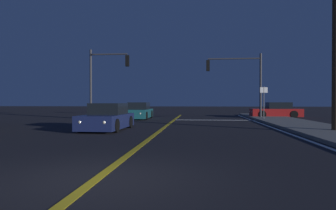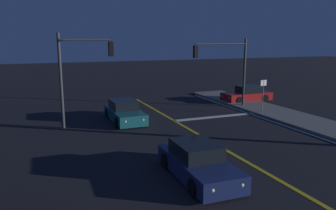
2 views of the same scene
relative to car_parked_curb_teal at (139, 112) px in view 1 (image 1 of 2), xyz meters
The scene contains 11 objects.
ground_plane 20.24m from the car_parked_curb_teal, 81.38° to the right, with size 160.00×160.00×0.00m, color black.
sidewalk_right 14.62m from the car_parked_curb_teal, 42.66° to the right, with size 3.20×36.35×0.15m, color slate.
lane_line_center 10.37m from the car_parked_curb_teal, 72.97° to the right, with size 0.20×34.33×0.01m, color gold.
lane_line_edge_right 13.32m from the car_parked_curb_teal, 48.07° to the right, with size 0.16×34.33×0.01m, color white.
stop_bar 6.25m from the car_parked_curb_teal, 12.09° to the right, with size 6.11×0.50×0.01m, color white.
car_parked_curb_teal is the anchor object (origin of this frame).
car_distant_tail_navy 9.97m from the car_parked_curb_teal, 88.23° to the right, with size 1.95×4.42×1.34m.
car_side_waiting_red 11.97m from the car_parked_curb_teal, 13.68° to the left, with size 4.31×1.91×1.34m.
traffic_signal_near_right 8.84m from the car_parked_curb_teal, ahead, with size 4.52×0.28×5.34m.
traffic_signal_far_left 4.19m from the car_parked_curb_teal, behind, with size 3.27×0.28×5.65m.
street_sign_corner 9.87m from the car_parked_curb_teal, 10.60° to the right, with size 0.56×0.11×2.51m.
Camera 1 is at (1.89, -5.69, 1.45)m, focal length 34.09 mm.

